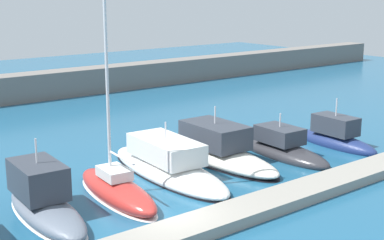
{
  "coord_description": "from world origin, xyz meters",
  "views": [
    {
      "loc": [
        -12.82,
        -17.48,
        9.54
      ],
      "look_at": [
        3.83,
        3.52,
        3.3
      ],
      "focal_mm": 52.27,
      "sensor_mm": 36.0,
      "label": 1
    }
  ],
  "objects_px": {
    "motorboat_slate_fourth": "(43,200)",
    "motorboat_ivory_seventh": "(215,149)",
    "motorboat_charcoal_eighth": "(282,149)",
    "sailboat_red_fifth": "(117,189)",
    "motorboat_white_sixth": "(167,165)",
    "motorboat_navy_ninth": "(335,137)"
  },
  "relations": [
    {
      "from": "motorboat_ivory_seventh",
      "to": "motorboat_navy_ninth",
      "type": "bearing_deg",
      "value": -105.79
    },
    {
      "from": "motorboat_slate_fourth",
      "to": "motorboat_charcoal_eighth",
      "type": "distance_m",
      "value": 14.84
    },
    {
      "from": "sailboat_red_fifth",
      "to": "motorboat_charcoal_eighth",
      "type": "height_order",
      "value": "sailboat_red_fifth"
    },
    {
      "from": "motorboat_ivory_seventh",
      "to": "motorboat_charcoal_eighth",
      "type": "distance_m",
      "value": 4.08
    },
    {
      "from": "motorboat_slate_fourth",
      "to": "motorboat_ivory_seventh",
      "type": "xyz_separation_m",
      "value": [
        11.23,
        1.76,
        -0.12
      ]
    },
    {
      "from": "motorboat_slate_fourth",
      "to": "sailboat_red_fifth",
      "type": "height_order",
      "value": "sailboat_red_fifth"
    },
    {
      "from": "motorboat_white_sixth",
      "to": "motorboat_navy_ninth",
      "type": "height_order",
      "value": "motorboat_navy_ninth"
    },
    {
      "from": "motorboat_white_sixth",
      "to": "motorboat_charcoal_eighth",
      "type": "bearing_deg",
      "value": -97.73
    },
    {
      "from": "motorboat_slate_fourth",
      "to": "motorboat_ivory_seventh",
      "type": "bearing_deg",
      "value": -77.68
    },
    {
      "from": "motorboat_white_sixth",
      "to": "motorboat_slate_fourth",
      "type": "bearing_deg",
      "value": 103.97
    },
    {
      "from": "motorboat_slate_fourth",
      "to": "motorboat_navy_ninth",
      "type": "distance_m",
      "value": 19.1
    },
    {
      "from": "motorboat_white_sixth",
      "to": "motorboat_navy_ninth",
      "type": "relative_size",
      "value": 1.65
    },
    {
      "from": "motorboat_white_sixth",
      "to": "motorboat_navy_ninth",
      "type": "xyz_separation_m",
      "value": [
        11.56,
        -2.04,
        0.03
      ]
    },
    {
      "from": "motorboat_slate_fourth",
      "to": "motorboat_charcoal_eighth",
      "type": "height_order",
      "value": "motorboat_slate_fourth"
    },
    {
      "from": "motorboat_white_sixth",
      "to": "motorboat_ivory_seventh",
      "type": "distance_m",
      "value": 3.73
    },
    {
      "from": "sailboat_red_fifth",
      "to": "motorboat_slate_fourth",
      "type": "bearing_deg",
      "value": 94.72
    },
    {
      "from": "motorboat_ivory_seventh",
      "to": "motorboat_charcoal_eighth",
      "type": "relative_size",
      "value": 1.42
    },
    {
      "from": "motorboat_ivory_seventh",
      "to": "motorboat_navy_ninth",
      "type": "distance_m",
      "value": 8.23
    },
    {
      "from": "motorboat_navy_ninth",
      "to": "motorboat_charcoal_eighth",
      "type": "bearing_deg",
      "value": 85.4
    },
    {
      "from": "motorboat_navy_ninth",
      "to": "motorboat_ivory_seventh",
      "type": "bearing_deg",
      "value": 75.49
    },
    {
      "from": "sailboat_red_fifth",
      "to": "motorboat_ivory_seventh",
      "type": "relative_size",
      "value": 1.25
    },
    {
      "from": "motorboat_slate_fourth",
      "to": "motorboat_navy_ninth",
      "type": "xyz_separation_m",
      "value": [
        19.08,
        -0.69,
        -0.22
      ]
    }
  ]
}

